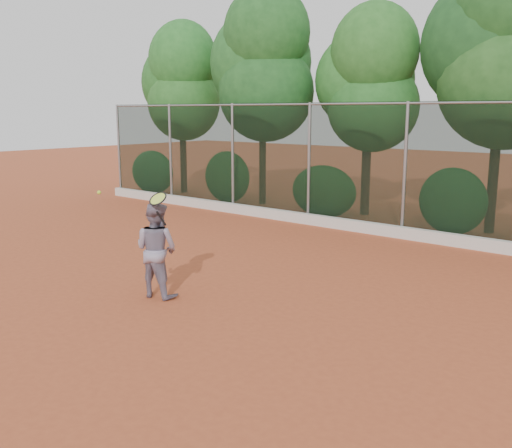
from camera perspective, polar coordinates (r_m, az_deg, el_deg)
The scene contains 7 objects.
ground at distance 9.90m, azimuth -3.75°, elevation -7.99°, with size 80.00×80.00×0.00m, color #AD4B28.
concrete_curb at distance 15.35m, azimuth 14.08°, elevation -0.79°, with size 24.00×0.20×0.30m, color beige.
tennis_player at distance 10.23m, azimuth -9.93°, elevation -2.53°, with size 0.83×0.64×1.70m, color gray.
chainlink_fence at distance 15.26m, azimuth 14.68°, elevation 5.61°, with size 24.09×0.09×3.50m.
foliage_backdrop at distance 17.26m, azimuth 16.34°, elevation 14.60°, with size 23.70×3.63×7.55m.
tennis_racket at distance 9.80m, azimuth -9.75°, elevation 2.28°, with size 0.35×0.33×0.60m.
tennis_ball_in_flight at distance 10.68m, azimuth -15.42°, elevation 3.06°, with size 0.07×0.07×0.07m.
Camera 1 is at (6.47, -6.74, 3.25)m, focal length 40.00 mm.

